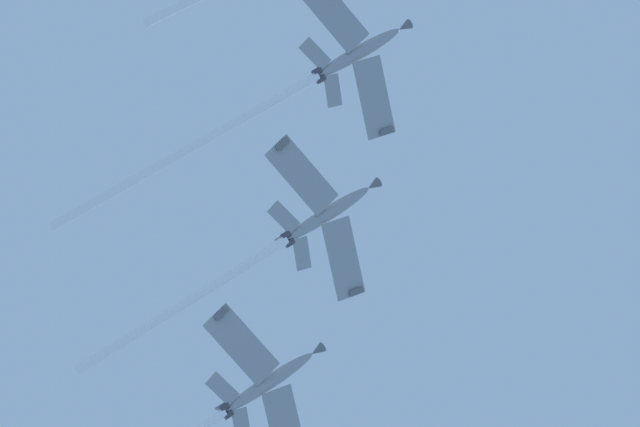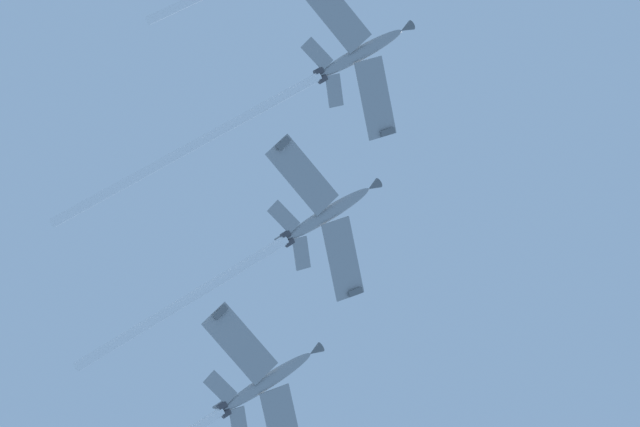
# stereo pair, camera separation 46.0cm
# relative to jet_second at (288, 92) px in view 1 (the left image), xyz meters

# --- Properties ---
(jet_second) EXTENTS (33.91, 30.81, 24.30)m
(jet_second) POSITION_rel_jet_second_xyz_m (0.00, 0.00, 0.00)
(jet_second) COLOR gray
(jet_third) EXTENTS (28.77, 26.51, 21.87)m
(jet_third) POSITION_rel_jet_second_xyz_m (2.27, 16.43, -4.73)
(jet_third) COLOR gray
(jet_fourth) EXTENTS (29.39, 27.09, 20.79)m
(jet_fourth) POSITION_rel_jet_second_xyz_m (0.51, 34.42, -11.48)
(jet_fourth) COLOR gray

